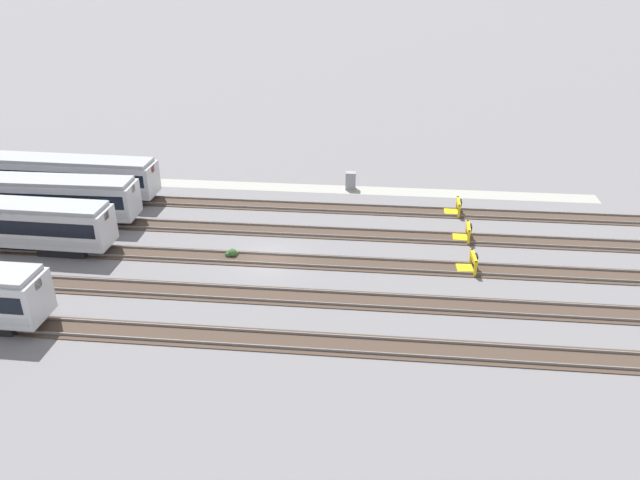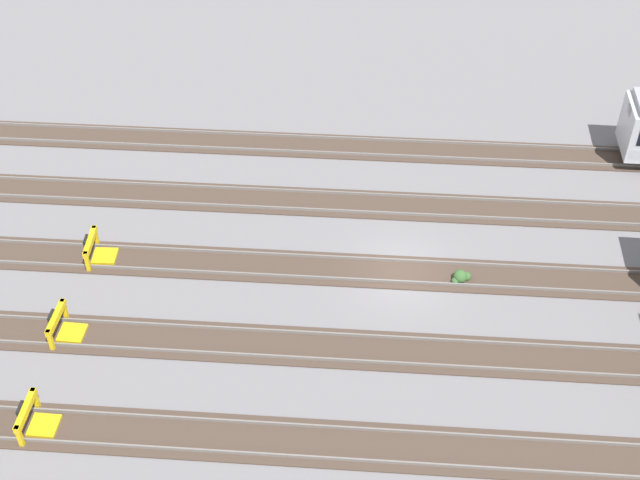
% 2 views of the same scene
% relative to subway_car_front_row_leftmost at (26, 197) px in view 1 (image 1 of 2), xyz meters
% --- Properties ---
extents(ground_plane, '(400.00, 400.00, 0.00)m').
position_rel_subway_car_front_row_leftmost_xyz_m(ground_plane, '(-20.52, 4.87, -2.04)').
color(ground_plane, slate).
extents(service_walkway, '(54.00, 2.00, 0.01)m').
position_rel_subway_car_front_row_leftmost_xyz_m(service_walkway, '(-20.52, -9.21, -2.04)').
color(service_walkway, '#9E9E93').
rests_on(service_walkway, ground).
extents(rail_track_nearest, '(90.00, 2.23, 0.21)m').
position_rel_subway_car_front_row_leftmost_xyz_m(rail_track_nearest, '(-20.52, -4.84, -2.00)').
color(rail_track_nearest, '#47382D').
rests_on(rail_track_nearest, ground).
extents(rail_track_near_inner, '(90.00, 2.24, 0.21)m').
position_rel_subway_car_front_row_leftmost_xyz_m(rail_track_near_inner, '(-20.52, 0.02, -2.00)').
color(rail_track_near_inner, '#47382D').
rests_on(rail_track_near_inner, ground).
extents(rail_track_middle, '(90.00, 2.24, 0.21)m').
position_rel_subway_car_front_row_leftmost_xyz_m(rail_track_middle, '(-20.52, 4.87, -2.00)').
color(rail_track_middle, '#47382D').
rests_on(rail_track_middle, ground).
extents(rail_track_far_inner, '(90.00, 2.23, 0.21)m').
position_rel_subway_car_front_row_leftmost_xyz_m(rail_track_far_inner, '(-20.52, 9.73, -2.00)').
color(rail_track_far_inner, '#47382D').
rests_on(rail_track_far_inner, ground).
extents(rail_track_farthest, '(90.00, 2.23, 0.21)m').
position_rel_subway_car_front_row_leftmost_xyz_m(rail_track_farthest, '(-20.52, 14.58, -2.00)').
color(rail_track_farthest, '#47382D').
rests_on(rail_track_farthest, ground).
extents(subway_car_front_row_leftmost, '(18.03, 3.05, 3.70)m').
position_rel_subway_car_front_row_leftmost_xyz_m(subway_car_front_row_leftmost, '(0.00, 0.00, 0.00)').
color(subway_car_front_row_leftmost, silver).
rests_on(subway_car_front_row_leftmost, ground).
extents(subway_car_front_row_left_inner, '(18.07, 3.28, 3.70)m').
position_rel_subway_car_front_row_leftmost_xyz_m(subway_car_front_row_left_inner, '(0.00, -4.87, 0.00)').
color(subway_car_front_row_left_inner, silver).
rests_on(subway_car_front_row_left_inner, ground).
extents(bumper_stop_nearest_track, '(1.36, 2.01, 1.22)m').
position_rel_subway_car_front_row_leftmost_xyz_m(bumper_stop_nearest_track, '(-34.61, -4.85, -1.53)').
color(bumper_stop_nearest_track, gold).
rests_on(bumper_stop_nearest_track, ground).
extents(bumper_stop_near_inner_track, '(1.37, 2.01, 1.22)m').
position_rel_subway_car_front_row_leftmost_xyz_m(bumper_stop_near_inner_track, '(-34.89, 0.01, -1.53)').
color(bumper_stop_near_inner_track, gold).
rests_on(bumper_stop_near_inner_track, ground).
extents(bumper_stop_middle_track, '(1.38, 2.01, 1.22)m').
position_rel_subway_car_front_row_leftmost_xyz_m(bumper_stop_middle_track, '(-34.72, 4.88, -1.53)').
color(bumper_stop_middle_track, gold).
rests_on(bumper_stop_middle_track, ground).
extents(electrical_cabinet, '(0.90, 0.73, 1.60)m').
position_rel_subway_car_front_row_leftmost_xyz_m(electrical_cabinet, '(-25.62, -9.48, -1.24)').
color(electrical_cabinet, gray).
rests_on(electrical_cabinet, ground).
extents(weed_clump, '(0.92, 0.70, 0.64)m').
position_rel_subway_car_front_row_leftmost_xyz_m(weed_clump, '(-17.80, 4.55, -1.80)').
color(weed_clump, '#38602D').
rests_on(weed_clump, ground).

